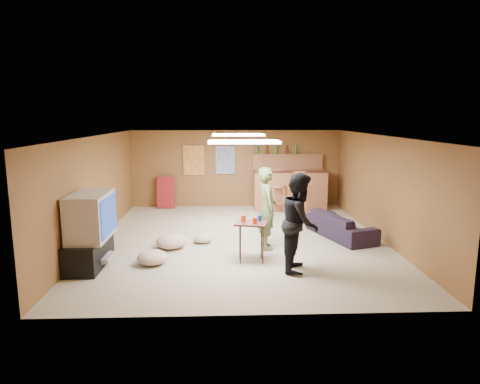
{
  "coord_description": "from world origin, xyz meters",
  "views": [
    {
      "loc": [
        -0.35,
        -8.78,
        2.61
      ],
      "look_at": [
        0.0,
        0.2,
        1.0
      ],
      "focal_mm": 32.0,
      "sensor_mm": 36.0,
      "label": 1
    }
  ],
  "objects_px": {
    "bar_counter": "(290,190)",
    "sofa": "(341,225)",
    "tv_body": "(91,216)",
    "tray_table": "(251,242)",
    "person_black": "(300,222)",
    "person_olive": "(267,208)"
  },
  "relations": [
    {
      "from": "tv_body",
      "to": "sofa",
      "type": "relative_size",
      "value": 0.61
    },
    {
      "from": "sofa",
      "to": "tray_table",
      "type": "distance_m",
      "value": 2.54
    },
    {
      "from": "tv_body",
      "to": "tray_table",
      "type": "distance_m",
      "value": 2.85
    },
    {
      "from": "bar_counter",
      "to": "tray_table",
      "type": "xyz_separation_m",
      "value": [
        -1.36,
        -4.31,
        -0.19
      ]
    },
    {
      "from": "person_black",
      "to": "sofa",
      "type": "xyz_separation_m",
      "value": [
        1.25,
        1.96,
        -0.57
      ]
    },
    {
      "from": "sofa",
      "to": "tray_table",
      "type": "relative_size",
      "value": 2.51
    },
    {
      "from": "sofa",
      "to": "tray_table",
      "type": "bearing_deg",
      "value": 107.66
    },
    {
      "from": "tv_body",
      "to": "sofa",
      "type": "distance_m",
      "value": 5.15
    },
    {
      "from": "tv_body",
      "to": "bar_counter",
      "type": "distance_m",
      "value": 6.09
    },
    {
      "from": "tray_table",
      "to": "sofa",
      "type": "bearing_deg",
      "value": 36.12
    },
    {
      "from": "bar_counter",
      "to": "sofa",
      "type": "relative_size",
      "value": 1.1
    },
    {
      "from": "person_olive",
      "to": "sofa",
      "type": "distance_m",
      "value": 1.93
    },
    {
      "from": "tv_body",
      "to": "sofa",
      "type": "height_order",
      "value": "tv_body"
    },
    {
      "from": "tv_body",
      "to": "person_black",
      "type": "height_order",
      "value": "person_black"
    },
    {
      "from": "person_olive",
      "to": "person_black",
      "type": "bearing_deg",
      "value": -166.25
    },
    {
      "from": "person_black",
      "to": "tv_body",
      "type": "bearing_deg",
      "value": 98.88
    },
    {
      "from": "tray_table",
      "to": "bar_counter",
      "type": "bearing_deg",
      "value": 72.5
    },
    {
      "from": "sofa",
      "to": "tray_table",
      "type": "xyz_separation_m",
      "value": [
        -2.05,
        -1.49,
        0.1
      ]
    },
    {
      "from": "bar_counter",
      "to": "person_black",
      "type": "height_order",
      "value": "person_black"
    },
    {
      "from": "person_black",
      "to": "sofa",
      "type": "bearing_deg",
      "value": -18.71
    },
    {
      "from": "sofa",
      "to": "tray_table",
      "type": "height_order",
      "value": "tray_table"
    },
    {
      "from": "tv_body",
      "to": "tray_table",
      "type": "height_order",
      "value": "tv_body"
    }
  ]
}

